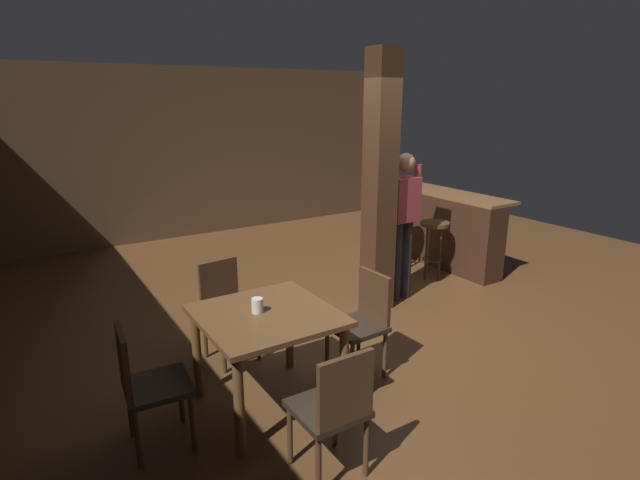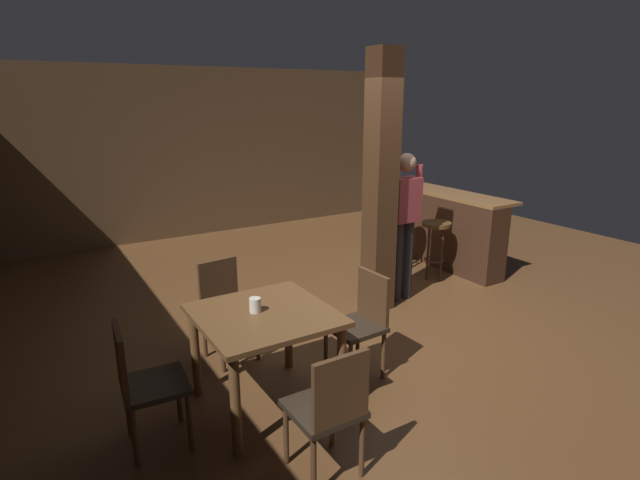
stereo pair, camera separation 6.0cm
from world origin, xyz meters
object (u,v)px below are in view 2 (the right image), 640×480
(chair_east, at_px, (362,319))
(bar_counter, at_px, (434,226))
(chair_south, at_px, (330,407))
(napkin_cup, at_px, (255,305))
(bar_stool_near, at_px, (436,236))
(bar_stool_mid, at_px, (404,226))
(chair_west, at_px, (142,380))
(chair_north, at_px, (225,304))
(standing_person, at_px, (404,217))
(dining_table, at_px, (265,328))

(chair_east, distance_m, bar_counter, 3.36)
(chair_south, distance_m, napkin_cup, 1.01)
(chair_south, xyz_separation_m, bar_stool_near, (3.11, 2.32, 0.08))
(bar_counter, relative_size, bar_stool_mid, 2.90)
(chair_west, xyz_separation_m, bar_stool_mid, (3.96, 1.98, 0.10))
(chair_north, height_order, chair_west, same)
(chair_north, bearing_deg, chair_east, -45.88)
(chair_east, relative_size, bar_stool_mid, 1.13)
(bar_counter, bearing_deg, chair_east, -144.15)
(bar_stool_near, relative_size, bar_stool_mid, 0.97)
(chair_west, relative_size, bar_counter, 0.39)
(chair_south, height_order, chair_north, same)
(standing_person, bearing_deg, dining_table, -154.40)
(napkin_cup, distance_m, bar_counter, 4.16)
(dining_table, xyz_separation_m, chair_south, (-0.00, -0.91, -0.14))
(dining_table, height_order, chair_west, chair_west)
(napkin_cup, height_order, bar_counter, bar_counter)
(chair_east, xyz_separation_m, bar_counter, (2.73, 1.97, 0.02))
(dining_table, relative_size, bar_stool_mid, 1.23)
(bar_stool_near, xyz_separation_m, bar_stool_mid, (-0.05, 0.56, 0.02))
(chair_south, relative_size, bar_stool_near, 1.17)
(standing_person, distance_m, bar_stool_near, 0.98)
(chair_north, xyz_separation_m, chair_west, (-0.93, -0.91, 0.00))
(bar_counter, bearing_deg, dining_table, -151.54)
(chair_west, distance_m, standing_person, 3.41)
(napkin_cup, distance_m, standing_person, 2.56)
(standing_person, bearing_deg, chair_east, -141.53)
(dining_table, relative_size, napkin_cup, 8.79)
(chair_west, distance_m, bar_counter, 4.94)
(napkin_cup, bearing_deg, chair_south, -87.02)
(chair_west, relative_size, napkin_cup, 8.06)
(chair_south, xyz_separation_m, chair_north, (0.03, 1.81, 0.00))
(napkin_cup, relative_size, bar_counter, 0.05)
(chair_west, bearing_deg, standing_person, 19.17)
(standing_person, xyz_separation_m, bar_stool_mid, (0.78, 0.88, -0.40))
(dining_table, bearing_deg, bar_counter, 28.46)
(chair_east, height_order, standing_person, standing_person)
(chair_south, height_order, chair_west, same)
(chair_east, height_order, bar_counter, bar_counter)
(chair_north, distance_m, bar_counter, 3.75)
(dining_table, bearing_deg, chair_south, -90.08)
(bar_stool_mid, bearing_deg, chair_east, -137.52)
(chair_south, distance_m, standing_person, 3.08)
(chair_north, distance_m, chair_west, 1.30)
(chair_east, height_order, bar_stool_near, chair_east)
(chair_north, bearing_deg, chair_south, -90.92)
(chair_west, bearing_deg, chair_south, -44.82)
(chair_west, relative_size, bar_stool_mid, 1.13)
(chair_east, height_order, bar_stool_mid, chair_east)
(chair_north, bearing_deg, dining_table, -91.78)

